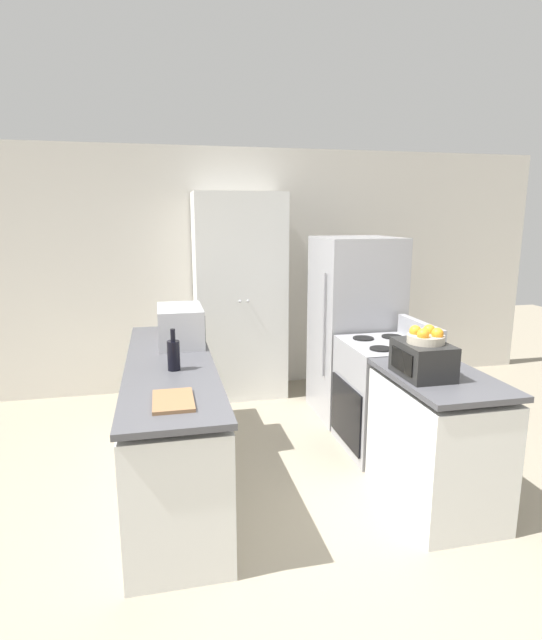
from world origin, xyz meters
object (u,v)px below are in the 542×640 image
toaster_oven (423,359)px  pantry_cabinet (240,297)px  refrigerator (354,328)px  fruit_bowl (426,336)px  wine_bottle (174,354)px  microwave (181,325)px  stove (384,395)px

toaster_oven → pantry_cabinet: bearing=108.4°
refrigerator → fruit_bowl: refrigerator is taller
pantry_cabinet → refrigerator: 1.26m
toaster_oven → wine_bottle: bearing=162.7°
refrigerator → wine_bottle: size_ratio=6.14×
wine_bottle → toaster_oven: bearing=-17.3°
refrigerator → toaster_oven: refrigerator is taller
fruit_bowl → microwave: bearing=141.4°
microwave → fruit_bowl: 1.87m
refrigerator → wine_bottle: (-1.71, -1.11, 0.15)m
stove → fruit_bowl: size_ratio=4.59×
stove → fruit_bowl: fruit_bowl is taller
wine_bottle → toaster_oven: size_ratio=0.73×
microwave → wine_bottle: bearing=-96.4°
refrigerator → toaster_oven: (-0.19, -1.59, 0.16)m
pantry_cabinet → fruit_bowl: size_ratio=9.21×
microwave → fruit_bowl: (1.46, -1.16, 0.11)m
stove → wine_bottle: size_ratio=3.82×
pantry_cabinet → toaster_oven: size_ratio=5.56×
pantry_cabinet → fruit_bowl: (0.79, -2.37, 0.10)m
stove → microwave: size_ratio=1.98×
pantry_cabinet → refrigerator: size_ratio=1.25×
refrigerator → fruit_bowl: (-0.18, -1.60, 0.31)m
stove → toaster_oven: size_ratio=2.77×
pantry_cabinet → wine_bottle: size_ratio=7.66×
refrigerator → fruit_bowl: 1.63m
toaster_oven → refrigerator: bearing=83.3°
pantry_cabinet → stove: bearing=-58.7°
pantry_cabinet → fruit_bowl: pantry_cabinet is taller
pantry_cabinet → microwave: bearing=-118.7°
microwave → wine_bottle: 0.69m
toaster_oven → fruit_bowl: 0.15m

